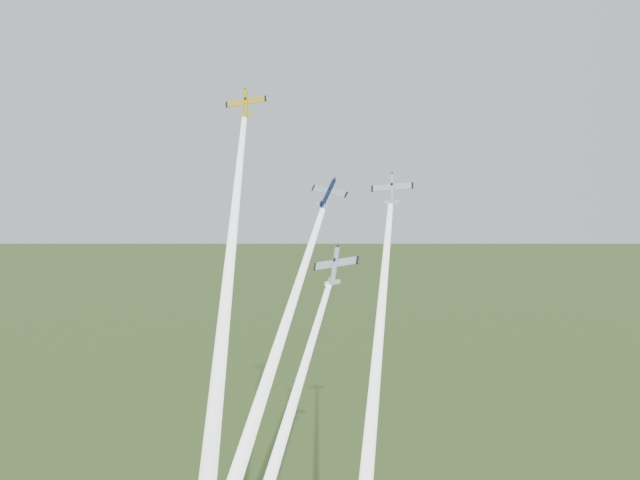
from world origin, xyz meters
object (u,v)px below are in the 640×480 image
at_px(plane_silver_right, 392,189).
at_px(plane_silver_low, 335,266).
at_px(plane_yellow, 246,103).
at_px(plane_navy, 328,193).

height_order(plane_silver_right, plane_silver_low, plane_silver_right).
xyz_separation_m(plane_silver_right, plane_silver_low, (-8.99, -9.84, -12.59)).
xyz_separation_m(plane_yellow, plane_silver_low, (17.47, -10.49, -27.86)).
bearing_deg(plane_silver_right, plane_yellow, -177.05).
height_order(plane_yellow, plane_silver_low, plane_yellow).
relative_size(plane_silver_right, plane_silver_low, 0.86).
height_order(plane_yellow, plane_navy, plane_yellow).
bearing_deg(plane_silver_low, plane_silver_right, 70.08).
bearing_deg(plane_silver_low, plane_yellow, 171.51).
bearing_deg(plane_navy, plane_silver_low, -40.71).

